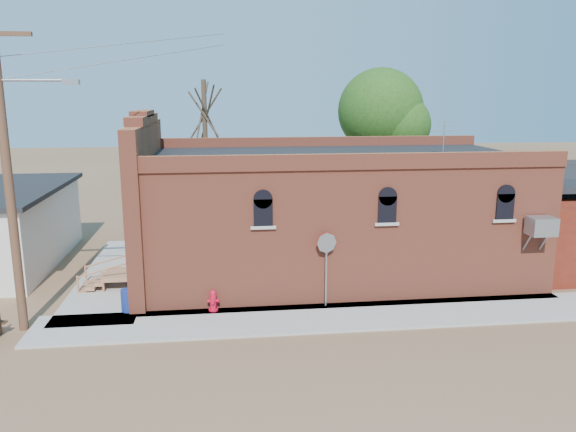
{
  "coord_description": "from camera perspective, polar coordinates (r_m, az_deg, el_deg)",
  "views": [
    {
      "loc": [
        -2.29,
        -15.16,
        6.86
      ],
      "look_at": [
        0.15,
        4.98,
        2.4
      ],
      "focal_mm": 35.0,
      "sensor_mm": 36.0,
      "label": 1
    }
  ],
  "objects": [
    {
      "name": "ground",
      "position": [
        16.8,
        1.56,
        -11.71
      ],
      "size": [
        120.0,
        120.0,
        0.0
      ],
      "primitive_type": "plane",
      "color": "brown",
      "rests_on": "ground"
    },
    {
      "name": "sidewalk_south",
      "position": [
        17.86,
        5.98,
        -10.13
      ],
      "size": [
        19.0,
        2.2,
        0.08
      ],
      "primitive_type": "cube",
      "color": "#9E9991",
      "rests_on": "ground"
    },
    {
      "name": "sidewalk_west",
      "position": [
        22.6,
        -16.87,
        -5.72
      ],
      "size": [
        2.6,
        10.0,
        0.08
      ],
      "primitive_type": "cube",
      "color": "#9E9991",
      "rests_on": "ground"
    },
    {
      "name": "brick_bar",
      "position": [
        21.51,
        3.79,
        0.24
      ],
      "size": [
        16.4,
        7.97,
        6.3
      ],
      "color": "#A84A33",
      "rests_on": "ground"
    },
    {
      "name": "red_shed",
      "position": [
        25.26,
        26.33,
        0.63
      ],
      "size": [
        5.4,
        6.4,
        4.3
      ],
      "color": "#5A180F",
      "rests_on": "ground"
    },
    {
      "name": "utility_pole",
      "position": [
        17.51,
        -26.47,
        4.25
      ],
      "size": [
        3.12,
        0.26,
        9.0
      ],
      "color": "#523521",
      "rests_on": "ground"
    },
    {
      "name": "tree_bare_near",
      "position": [
        28.19,
        -8.48,
        10.44
      ],
      "size": [
        2.8,
        2.8,
        7.65
      ],
      "color": "#4F3B2D",
      "rests_on": "ground"
    },
    {
      "name": "tree_leafy",
      "position": [
        29.85,
        9.38,
        10.46
      ],
      "size": [
        4.4,
        4.4,
        8.15
      ],
      "color": "#4F3B2D",
      "rests_on": "ground"
    },
    {
      "name": "fire_hydrant",
      "position": [
        18.15,
        -7.61,
        -8.5
      ],
      "size": [
        0.4,
        0.39,
        0.69
      ],
      "rotation": [
        0.0,
        0.0,
        -0.32
      ],
      "color": "red",
      "rests_on": "sidewalk_south"
    },
    {
      "name": "stop_sign",
      "position": [
        17.96,
        3.93,
        -3.45
      ],
      "size": [
        0.66,
        0.21,
        2.45
      ],
      "rotation": [
        0.0,
        0.0,
        -0.18
      ],
      "color": "gray",
      "rests_on": "sidewalk_south"
    },
    {
      "name": "trash_barrel",
      "position": [
        18.68,
        -15.9,
        -8.22
      ],
      "size": [
        0.55,
        0.55,
        0.71
      ],
      "primitive_type": "cylinder",
      "rotation": [
        0.0,
        0.0,
        0.23
      ],
      "color": "navy",
      "rests_on": "sidewalk_west"
    }
  ]
}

